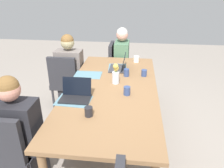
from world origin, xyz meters
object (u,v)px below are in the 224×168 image
at_px(chair_far_left_mid, 66,80).
at_px(laptop_head_right_left_far, 119,66).
at_px(chair_far_left_near, 11,148).
at_px(coffee_mug_far_left, 144,73).
at_px(chair_head_right_left_far, 118,65).
at_px(laptop_far_left_near, 76,95).
at_px(person_far_left_near, 20,141).
at_px(person_head_right_left_far, 122,65).
at_px(coffee_mug_centre_left, 136,59).
at_px(coffee_mug_near_right, 126,73).
at_px(flower_vase, 116,73).
at_px(coffee_mug_near_left, 89,112).
at_px(coffee_mug_centre_right, 127,91).
at_px(dining_table, 112,93).
at_px(person_far_left_mid, 70,76).

xyz_separation_m(chair_far_left_mid, laptop_head_right_left_far, (-0.10, -0.85, 0.29)).
height_order(chair_far_left_near, coffee_mug_far_left, chair_far_left_near).
bearing_deg(chair_head_right_left_far, laptop_far_left_near, 170.40).
bearing_deg(chair_far_left_near, person_far_left_near, -38.76).
xyz_separation_m(chair_far_left_mid, person_head_right_left_far, (0.68, -0.83, 0.03)).
bearing_deg(coffee_mug_centre_left, coffee_mug_near_right, 167.86).
xyz_separation_m(person_head_right_left_far, flower_vase, (-1.25, -0.02, 0.35)).
bearing_deg(chair_far_left_mid, laptop_head_right_left_far, -96.63).
bearing_deg(chair_far_left_near, chair_head_right_left_far, -18.86).
xyz_separation_m(chair_head_right_left_far, coffee_mug_near_right, (-1.07, -0.21, 0.30)).
bearing_deg(person_head_right_left_far, coffee_mug_near_left, 175.31).
height_order(coffee_mug_centre_right, coffee_mug_far_left, coffee_mug_centre_right).
height_order(dining_table, person_head_right_left_far, person_head_right_left_far).
height_order(flower_vase, coffee_mug_far_left, flower_vase).
distance_m(dining_table, person_far_left_near, 1.12).
xyz_separation_m(flower_vase, laptop_far_left_near, (-0.44, 0.39, -0.08)).
distance_m(chair_far_left_mid, coffee_mug_near_right, 1.06).
relative_size(chair_far_left_mid, person_head_right_left_far, 0.75).
height_order(dining_table, chair_far_left_near, chair_far_left_near).
height_order(person_head_right_left_far, laptop_far_left_near, person_head_right_left_far).
height_order(dining_table, coffee_mug_centre_left, coffee_mug_centre_left).
distance_m(person_far_left_mid, person_head_right_left_far, 0.98).
bearing_deg(flower_vase, coffee_mug_near_left, 166.45).
xyz_separation_m(laptop_far_left_near, coffee_mug_far_left, (0.70, -0.74, -0.00)).
distance_m(person_head_right_left_far, coffee_mug_far_left, 1.08).
bearing_deg(person_far_left_mid, chair_far_left_mid, 141.24).
distance_m(coffee_mug_near_left, coffee_mug_centre_left, 1.61).
relative_size(chair_far_left_near, coffee_mug_near_left, 9.77).
height_order(laptop_far_left_near, coffee_mug_near_right, laptop_far_left_near).
bearing_deg(chair_head_right_left_far, person_far_left_near, 161.94).
xyz_separation_m(person_far_left_mid, laptop_head_right_left_far, (-0.17, -0.79, 0.27)).
bearing_deg(chair_far_left_mid, coffee_mug_near_right, -109.04).
distance_m(chair_far_left_mid, coffee_mug_centre_left, 1.15).
relative_size(laptop_far_left_near, coffee_mug_centre_right, 3.31).
relative_size(coffee_mug_near_right, coffee_mug_centre_left, 1.06).
xyz_separation_m(chair_far_left_near, person_far_left_mid, (1.63, -0.09, 0.03)).
relative_size(dining_table, chair_head_right_left_far, 2.51).
bearing_deg(coffee_mug_near_right, chair_far_left_near, 140.98).
bearing_deg(chair_far_left_near, coffee_mug_far_left, -44.36).
relative_size(person_far_left_near, person_head_right_left_far, 1.00).
bearing_deg(coffee_mug_centre_left, chair_far_left_near, 148.18).
distance_m(person_far_left_near, coffee_mug_centre_left, 2.04).
bearing_deg(coffee_mug_near_right, coffee_mug_far_left, -83.00).
xyz_separation_m(coffee_mug_centre_left, coffee_mug_centre_right, (-1.10, 0.09, 0.00)).
xyz_separation_m(person_far_left_mid, person_head_right_left_far, (0.60, -0.77, 0.00)).
bearing_deg(laptop_far_left_near, coffee_mug_centre_left, -26.70).
bearing_deg(coffee_mug_far_left, flower_vase, 126.95).
bearing_deg(laptop_far_left_near, chair_far_left_mid, 24.55).
relative_size(person_far_left_near, chair_head_right_left_far, 1.33).
bearing_deg(coffee_mug_near_right, person_far_left_near, 140.96).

